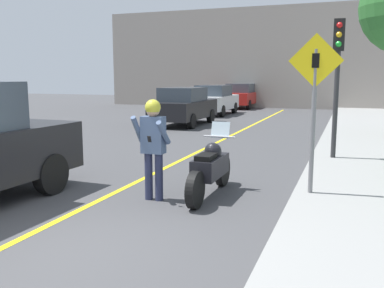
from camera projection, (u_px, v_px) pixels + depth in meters
ground_plane at (50, 249)px, 5.41m from camera, size 80.00×80.00×0.00m
road_center_line at (181, 160)px, 11.17m from camera, size 0.12×36.00×0.01m
building_backdrop at (298, 57)px, 28.95m from camera, size 28.00×1.20×6.86m
motorcycle at (210, 169)px, 7.77m from camera, size 0.62×2.24×1.30m
person_biker at (153, 139)px, 7.41m from camera, size 0.59×0.48×1.78m
crossing_sign at (314, 99)px, 7.26m from camera, size 0.91×0.08×2.74m
traffic_light at (338, 62)px, 10.41m from camera, size 0.26×0.30×3.39m
parked_car_black at (184, 106)px, 19.15m from camera, size 1.88×4.20×1.68m
parked_car_white at (214, 100)px, 24.28m from camera, size 1.88×4.20×1.68m
parked_car_red at (241, 96)px, 29.38m from camera, size 1.88×4.20×1.68m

